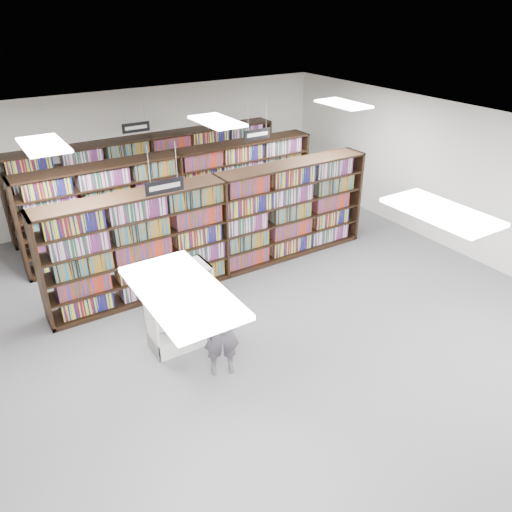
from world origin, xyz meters
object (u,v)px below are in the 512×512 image
endcap_display (180,319)px  shopper (222,331)px  bookshelf_row_near (221,227)px  open_book (166,268)px

endcap_display → shopper: bearing=-75.5°
bookshelf_row_near → endcap_display: size_ratio=4.85×
open_book → endcap_display: bearing=3.2°
endcap_display → shopper: size_ratio=0.96×
bookshelf_row_near → open_book: bearing=-137.8°
bookshelf_row_near → endcap_display: bearing=-135.1°
open_book → shopper: size_ratio=0.45×
bookshelf_row_near → open_book: (-1.87, -1.69, 0.42)m
endcap_display → bookshelf_row_near: bearing=44.9°
endcap_display → open_book: 1.00m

